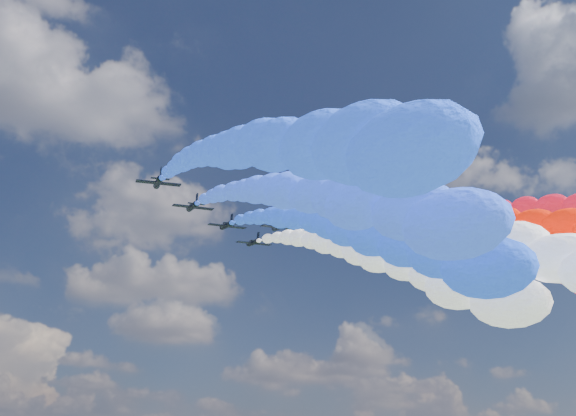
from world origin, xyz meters
name	(u,v)px	position (x,y,z in m)	size (l,w,h in m)	color
jet_0	(158,182)	(-30.07, -6.55, 104.51)	(8.47, 11.35, 2.50)	black
trail_0	(220,171)	(-30.07, -56.79, 86.83)	(6.33, 97.37, 39.94)	blue
jet_1	(193,206)	(-20.98, 4.53, 104.51)	(8.47, 11.35, 2.50)	black
trail_1	(264,209)	(-20.98, -45.72, 86.83)	(6.33, 97.37, 39.94)	blue
jet_2	(227,225)	(-11.09, 14.25, 104.51)	(8.47, 11.35, 2.50)	black
trail_2	(306,236)	(-11.09, -36.00, 86.83)	(6.33, 97.37, 39.94)	blue
jet_3	(279,227)	(0.37, 11.15, 104.51)	(8.47, 11.35, 2.50)	black
trail_3	(382,238)	(0.37, -39.10, 86.83)	(6.33, 97.37, 39.94)	white
jet_4	(253,243)	(-1.63, 24.86, 104.51)	(8.47, 11.35, 2.50)	black
trail_4	(336,260)	(-1.63, -25.39, 86.83)	(6.33, 97.37, 39.94)	white
jet_5	(320,238)	(12.22, 16.08, 104.51)	(8.47, 11.35, 2.50)	black
trail_5	(432,253)	(12.22, -34.17, 86.83)	(6.33, 97.37, 39.94)	red
jet_6	(373,227)	(20.43, 4.14, 104.51)	(8.47, 11.35, 2.50)	black
trail_6	(518,238)	(20.43, -46.11, 86.83)	(6.33, 97.37, 39.94)	red
jet_7	(447,216)	(32.33, -8.04, 104.51)	(8.47, 11.35, 2.50)	black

